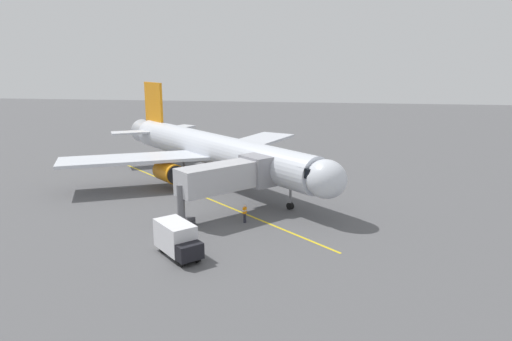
{
  "coord_description": "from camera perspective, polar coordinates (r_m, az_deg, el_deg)",
  "views": [
    {
      "loc": [
        -13.91,
        54.45,
        14.76
      ],
      "look_at": [
        -6.68,
        5.61,
        3.0
      ],
      "focal_mm": 33.01,
      "sensor_mm": 36.0,
      "label": 1
    }
  ],
  "objects": [
    {
      "name": "apron_lead_in_line",
      "position": [
        52.16,
        -6.48,
        -3.12
      ],
      "size": [
        29.46,
        27.41,
        0.01
      ],
      "primitive_type": "cube",
      "rotation": [
        0.0,
        0.0,
        0.82
      ],
      "color": "yellow",
      "rests_on": "ground"
    },
    {
      "name": "ground_crew_marshaller",
      "position": [
        43.47,
        -1.38,
        -5.22
      ],
      "size": [
        0.37,
        0.46,
        1.71
      ],
      "color": "#23232D",
      "rests_on": "ground"
    },
    {
      "name": "jet_bridge",
      "position": [
        45.1,
        -2.94,
        -0.74
      ],
      "size": [
        9.25,
        9.71,
        5.4
      ],
      "color": "#B7B7BC",
      "rests_on": "ground"
    },
    {
      "name": "ground_plane",
      "position": [
        58.1,
        -5.72,
        -1.39
      ],
      "size": [
        220.0,
        220.0,
        0.0
      ],
      "primitive_type": "plane",
      "color": "#565659"
    },
    {
      "name": "airplane",
      "position": [
        57.1,
        -5.21,
        2.48
      ],
      "size": [
        33.38,
        32.74,
        11.5
      ],
      "color": "silver",
      "rests_on": "ground"
    },
    {
      "name": "box_truck_near_nose",
      "position": [
        36.62,
        -9.46,
        -8.22
      ],
      "size": [
        4.62,
        4.65,
        2.62
      ],
      "color": "black",
      "rests_on": "ground"
    }
  ]
}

